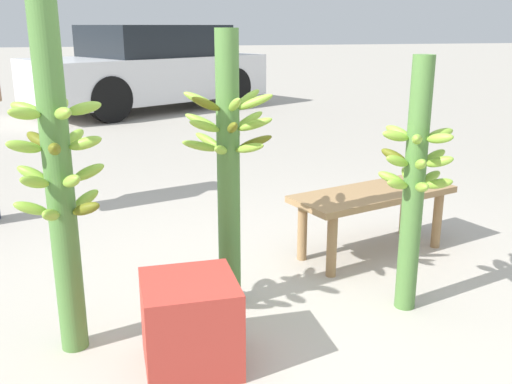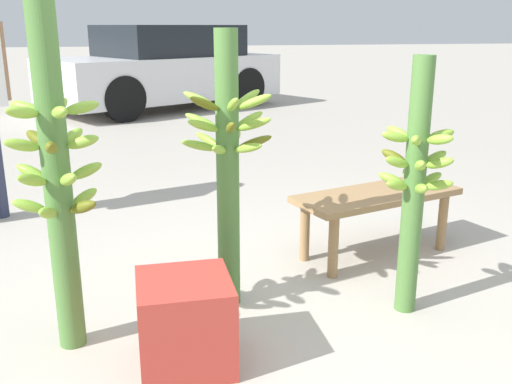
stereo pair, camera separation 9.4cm
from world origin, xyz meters
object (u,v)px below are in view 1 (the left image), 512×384
(banana_stalk_center, at_px, (228,162))
(market_bench, at_px, (373,202))
(banana_stalk_right, at_px, (414,180))
(produce_crate, at_px, (190,323))
(banana_stalk_left, at_px, (59,175))
(parked_car, at_px, (150,69))

(banana_stalk_center, bearing_deg, market_bench, 23.46)
(banana_stalk_right, height_order, produce_crate, banana_stalk_right)
(banana_stalk_left, xyz_separation_m, parked_car, (0.96, 7.77, -0.12))
(banana_stalk_left, distance_m, banana_stalk_center, 0.82)
(banana_stalk_right, bearing_deg, produce_crate, -167.83)
(banana_stalk_left, xyz_separation_m, produce_crate, (0.50, -0.27, -0.62))
(banana_stalk_right, bearing_deg, parked_car, 95.15)
(banana_stalk_right, relative_size, parked_car, 0.30)
(parked_car, bearing_deg, banana_stalk_center, 149.61)
(banana_stalk_left, height_order, banana_stalk_right, banana_stalk_left)
(banana_stalk_right, xyz_separation_m, parked_car, (-0.70, 7.80, 0.01))
(market_bench, bearing_deg, parked_car, 79.93)
(banana_stalk_right, xyz_separation_m, produce_crate, (-1.16, -0.25, -0.49))
(banana_stalk_center, relative_size, produce_crate, 3.57)
(banana_stalk_left, distance_m, produce_crate, 0.84)
(market_bench, xyz_separation_m, parked_car, (-0.85, 7.08, 0.35))
(banana_stalk_left, relative_size, produce_crate, 4.01)
(produce_crate, bearing_deg, parked_car, 86.74)
(banana_stalk_left, bearing_deg, banana_stalk_center, 17.93)
(market_bench, xyz_separation_m, produce_crate, (-1.30, -0.97, -0.15))
(banana_stalk_left, xyz_separation_m, market_bench, (1.80, 0.70, -0.46))
(parked_car, relative_size, produce_crate, 11.02)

